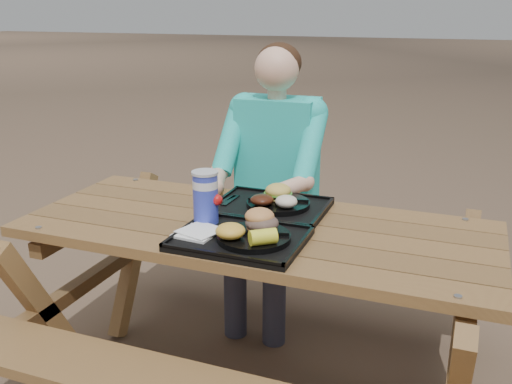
% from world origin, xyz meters
% --- Properties ---
extents(picnic_table, '(1.80, 1.49, 0.75)m').
position_xyz_m(picnic_table, '(0.00, 0.00, 0.38)').
color(picnic_table, '#999999').
rests_on(picnic_table, ground).
extents(tray_near, '(0.45, 0.35, 0.02)m').
position_xyz_m(tray_near, '(0.01, -0.19, 0.76)').
color(tray_near, black).
rests_on(tray_near, picnic_table).
extents(tray_far, '(0.45, 0.35, 0.02)m').
position_xyz_m(tray_far, '(-0.00, 0.17, 0.76)').
color(tray_far, black).
rests_on(tray_far, picnic_table).
extents(plate_near, '(0.26, 0.26, 0.02)m').
position_xyz_m(plate_near, '(0.07, -0.19, 0.78)').
color(plate_near, black).
rests_on(plate_near, tray_near).
extents(plate_far, '(0.26, 0.26, 0.02)m').
position_xyz_m(plate_far, '(0.03, 0.18, 0.78)').
color(plate_far, black).
rests_on(plate_far, tray_far).
extents(napkin_stack, '(0.15, 0.15, 0.02)m').
position_xyz_m(napkin_stack, '(-0.14, -0.22, 0.78)').
color(napkin_stack, white).
rests_on(napkin_stack, tray_near).
extents(soda_cup, '(0.09, 0.09, 0.19)m').
position_xyz_m(soda_cup, '(-0.17, -0.09, 0.86)').
color(soda_cup, '#1726AF').
rests_on(soda_cup, tray_near).
extents(condiment_bbq, '(0.05, 0.05, 0.03)m').
position_xyz_m(condiment_bbq, '(0.02, -0.07, 0.79)').
color(condiment_bbq, black).
rests_on(condiment_bbq, tray_near).
extents(condiment_mustard, '(0.04, 0.04, 0.03)m').
position_xyz_m(condiment_mustard, '(0.07, -0.06, 0.78)').
color(condiment_mustard, gold).
rests_on(condiment_mustard, tray_near).
extents(sandwich, '(0.11, 0.11, 0.12)m').
position_xyz_m(sandwich, '(0.07, -0.14, 0.85)').
color(sandwich, '#D2884A').
rests_on(sandwich, plate_near).
extents(mac_cheese, '(0.10, 0.10, 0.05)m').
position_xyz_m(mac_cheese, '(0.00, -0.25, 0.82)').
color(mac_cheese, yellow).
rests_on(mac_cheese, plate_near).
extents(corn_cob, '(0.13, 0.13, 0.05)m').
position_xyz_m(corn_cob, '(0.13, -0.26, 0.82)').
color(corn_cob, '#FFFD35').
rests_on(corn_cob, plate_near).
extents(cutlery_far, '(0.03, 0.14, 0.01)m').
position_xyz_m(cutlery_far, '(-0.18, 0.17, 0.77)').
color(cutlery_far, black).
rests_on(cutlery_far, tray_far).
extents(burger, '(0.11, 0.11, 0.10)m').
position_xyz_m(burger, '(0.02, 0.21, 0.84)').
color(burger, '#E0BA4F').
rests_on(burger, plate_far).
extents(baked_beans, '(0.09, 0.09, 0.04)m').
position_xyz_m(baked_beans, '(-0.02, 0.11, 0.81)').
color(baked_beans, '#421B0D').
rests_on(baked_beans, plate_far).
extents(potato_salad, '(0.09, 0.09, 0.05)m').
position_xyz_m(potato_salad, '(0.08, 0.12, 0.81)').
color(potato_salad, '#EFE1CB').
rests_on(potato_salad, plate_far).
extents(diner, '(0.48, 0.84, 1.28)m').
position_xyz_m(diner, '(-0.15, 0.67, 0.64)').
color(diner, '#18AAAD').
rests_on(diner, ground).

